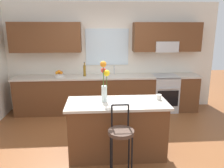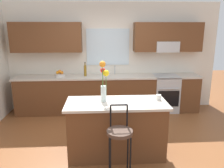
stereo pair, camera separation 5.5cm
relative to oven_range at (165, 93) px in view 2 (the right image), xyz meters
name	(u,v)px [view 2 (the right image)]	position (x,y,z in m)	size (l,w,h in m)	color
ground_plane	(113,144)	(-1.44, -1.68, -0.46)	(14.00, 14.00, 0.00)	brown
back_wall_assembly	(109,51)	(-1.41, 0.31, 1.05)	(5.60, 0.50, 2.70)	silver
counter_run	(109,93)	(-1.44, 0.02, 0.01)	(4.56, 0.64, 0.92)	brown
sink_faucet	(115,69)	(-1.27, 0.17, 0.60)	(0.02, 0.13, 0.23)	#B7BABC
oven_range	(165,93)	(0.00, 0.00, 0.00)	(0.60, 0.64, 0.92)	#B7BABC
kitchen_island	(116,128)	(-1.40, -1.99, 0.00)	(1.61, 0.72, 0.92)	brown
bar_stool_near	(120,135)	(-1.40, -2.56, 0.18)	(0.36, 0.36, 1.04)	black
flower_vase	(104,81)	(-1.60, -1.95, 0.80)	(0.15, 0.14, 0.66)	silver
mug_ceramic	(159,97)	(-0.70, -1.92, 0.51)	(0.08, 0.08, 0.09)	silver
fruit_bowl_oranges	(60,74)	(-2.63, 0.03, 0.51)	(0.24, 0.24, 0.16)	silver
bottle_olive_oil	(85,70)	(-2.01, 0.02, 0.60)	(0.06, 0.06, 0.34)	olive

